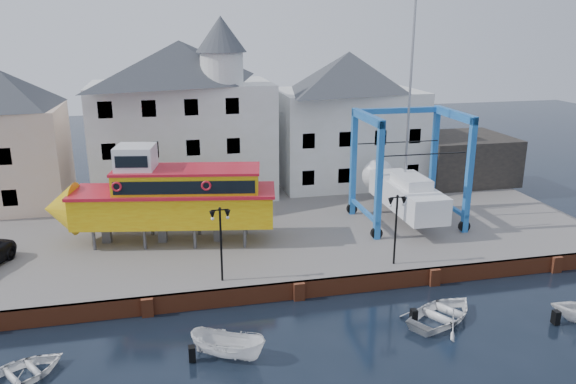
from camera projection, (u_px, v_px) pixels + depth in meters
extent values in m
plane|color=black|center=(299.00, 299.00, 30.59)|extent=(140.00, 140.00, 0.00)
cube|color=slate|center=(262.00, 224.00, 40.72)|extent=(44.00, 22.00, 1.00)
cube|color=brown|center=(298.00, 290.00, 30.56)|extent=(44.00, 0.25, 1.00)
cube|color=brown|center=(147.00, 307.00, 28.69)|extent=(0.60, 0.36, 1.00)
cube|color=brown|center=(299.00, 291.00, 30.40)|extent=(0.60, 0.36, 1.00)
cube|color=brown|center=(434.00, 277.00, 32.11)|extent=(0.60, 0.36, 1.00)
cube|color=brown|center=(556.00, 264.00, 33.81)|extent=(0.60, 0.36, 1.00)
cube|color=beige|center=(10.00, 158.00, 42.19)|extent=(8.00, 7.00, 7.50)
cube|color=black|center=(10.00, 198.00, 39.68)|extent=(1.00, 0.08, 1.20)
cube|color=black|center=(4.00, 156.00, 38.82)|extent=(1.00, 0.08, 1.20)
cube|color=silver|center=(184.00, 139.00, 45.21)|extent=(14.00, 8.00, 9.00)
pyramid|color=#373B42|center=(180.00, 62.00, 43.46)|extent=(14.00, 8.00, 3.20)
cube|color=black|center=(113.00, 191.00, 41.18)|extent=(1.00, 0.08, 1.20)
cube|color=black|center=(155.00, 189.00, 41.82)|extent=(1.00, 0.08, 1.20)
cube|color=black|center=(195.00, 186.00, 42.46)|extent=(1.00, 0.08, 1.20)
cube|color=black|center=(235.00, 184.00, 43.10)|extent=(1.00, 0.08, 1.20)
cube|color=black|center=(109.00, 152.00, 40.31)|extent=(1.00, 0.08, 1.20)
cube|color=black|center=(152.00, 150.00, 40.95)|extent=(1.00, 0.08, 1.20)
cube|color=black|center=(193.00, 148.00, 41.59)|extent=(1.00, 0.08, 1.20)
cube|color=black|center=(233.00, 146.00, 42.23)|extent=(1.00, 0.08, 1.20)
cube|color=black|center=(105.00, 110.00, 39.45)|extent=(1.00, 0.08, 1.20)
cube|color=black|center=(149.00, 109.00, 40.09)|extent=(1.00, 0.08, 1.20)
cube|color=black|center=(191.00, 107.00, 40.73)|extent=(1.00, 0.08, 1.20)
cube|color=black|center=(232.00, 106.00, 41.37)|extent=(1.00, 0.08, 1.20)
cylinder|color=silver|center=(222.00, 69.00, 41.97)|extent=(3.20, 3.20, 2.40)
cone|color=#373B42|center=(221.00, 34.00, 41.25)|extent=(3.80, 3.80, 2.60)
cube|color=silver|center=(347.00, 137.00, 48.81)|extent=(12.00, 8.00, 8.00)
pyramid|color=#373B42|center=(349.00, 71.00, 47.20)|extent=(12.00, 8.00, 3.20)
cube|color=black|center=(308.00, 178.00, 44.84)|extent=(1.00, 0.08, 1.20)
cube|color=black|center=(344.00, 176.00, 45.48)|extent=(1.00, 0.08, 1.20)
cube|color=black|center=(379.00, 174.00, 46.12)|extent=(1.00, 0.08, 1.20)
cube|color=black|center=(412.00, 171.00, 46.76)|extent=(1.00, 0.08, 1.20)
cube|color=black|center=(309.00, 141.00, 43.98)|extent=(1.00, 0.08, 1.20)
cube|color=black|center=(345.00, 139.00, 44.62)|extent=(1.00, 0.08, 1.20)
cube|color=black|center=(380.00, 138.00, 45.26)|extent=(1.00, 0.08, 1.20)
cube|color=black|center=(415.00, 136.00, 45.90)|extent=(1.00, 0.08, 1.20)
cube|color=black|center=(461.00, 158.00, 49.65)|extent=(8.00, 7.00, 4.00)
cylinder|color=black|center=(221.00, 246.00, 29.99)|extent=(0.12, 0.12, 4.00)
cube|color=black|center=(220.00, 210.00, 29.40)|extent=(0.90, 0.06, 0.06)
sphere|color=black|center=(220.00, 209.00, 29.38)|extent=(0.16, 0.16, 0.16)
cone|color=black|center=(212.00, 215.00, 29.40)|extent=(0.32, 0.32, 0.45)
sphere|color=white|center=(212.00, 219.00, 29.45)|extent=(0.18, 0.18, 0.18)
cone|color=black|center=(228.00, 214.00, 29.57)|extent=(0.32, 0.32, 0.45)
sphere|color=white|center=(228.00, 217.00, 29.62)|extent=(0.18, 0.18, 0.18)
cylinder|color=black|center=(395.00, 231.00, 32.13)|extent=(0.12, 0.12, 4.00)
cube|color=black|center=(397.00, 197.00, 31.54)|extent=(0.90, 0.06, 0.06)
sphere|color=black|center=(398.00, 196.00, 31.52)|extent=(0.16, 0.16, 0.16)
cone|color=black|center=(391.00, 202.00, 31.53)|extent=(0.32, 0.32, 0.45)
sphere|color=white|center=(390.00, 205.00, 31.58)|extent=(0.18, 0.18, 0.18)
cone|color=black|center=(404.00, 201.00, 31.70)|extent=(0.32, 0.32, 0.45)
sphere|color=white|center=(404.00, 204.00, 31.75)|extent=(0.18, 0.18, 0.18)
cylinder|color=#59595E|center=(94.00, 240.00, 34.52)|extent=(0.23, 0.23, 1.32)
cylinder|color=#59595E|center=(105.00, 226.00, 36.88)|extent=(0.23, 0.23, 1.32)
cylinder|color=#59595E|center=(145.00, 239.00, 34.64)|extent=(0.23, 0.23, 1.32)
cylinder|color=#59595E|center=(152.00, 225.00, 37.01)|extent=(0.23, 0.23, 1.32)
cylinder|color=#59595E|center=(195.00, 238.00, 34.76)|extent=(0.23, 0.23, 1.32)
cylinder|color=#59595E|center=(199.00, 225.00, 37.13)|extent=(0.23, 0.23, 1.32)
cylinder|color=#59595E|center=(245.00, 237.00, 34.89)|extent=(0.23, 0.23, 1.32)
cylinder|color=#59595E|center=(246.00, 224.00, 37.25)|extent=(0.23, 0.23, 1.32)
cube|color=#59595E|center=(107.00, 232.00, 35.72)|extent=(0.60, 0.53, 1.32)
cube|color=#59595E|center=(162.00, 232.00, 35.86)|extent=(0.60, 0.53, 1.32)
cube|color=#59595E|center=(218.00, 231.00, 36.00)|extent=(0.60, 0.53, 1.32)
cube|color=#D29108|center=(175.00, 207.00, 35.42)|extent=(12.76, 5.55, 1.94)
cone|color=#D29108|center=(60.00, 209.00, 35.14)|extent=(2.52, 3.65, 3.35)
cube|color=red|center=(174.00, 191.00, 35.12)|extent=(13.05, 5.73, 0.19)
cube|color=#D29108|center=(187.00, 182.00, 34.98)|extent=(9.22, 4.56, 1.41)
cube|color=black|center=(184.00, 188.00, 33.50)|extent=(8.34, 1.60, 0.79)
cube|color=black|center=(191.00, 175.00, 36.43)|extent=(8.34, 1.60, 0.79)
cube|color=red|center=(187.00, 169.00, 34.75)|extent=(9.41, 4.67, 0.16)
cube|color=white|center=(136.00, 159.00, 34.42)|extent=(2.67, 2.67, 1.61)
cube|color=black|center=(131.00, 162.00, 33.27)|extent=(1.91, 0.41, 0.71)
torus|color=red|center=(117.00, 187.00, 33.25)|extent=(0.63, 0.23, 0.62)
torus|color=red|center=(206.00, 186.00, 33.47)|extent=(0.63, 0.23, 0.62)
cube|color=#1D4CAF|center=(379.00, 182.00, 35.39)|extent=(0.39, 0.39, 7.71)
cylinder|color=black|center=(376.00, 233.00, 36.38)|extent=(0.78, 0.29, 0.77)
cube|color=#1D4CAF|center=(353.00, 163.00, 40.18)|extent=(0.39, 0.39, 7.71)
cylinder|color=black|center=(352.00, 209.00, 41.18)|extent=(0.78, 0.29, 0.77)
cube|color=#1D4CAF|center=(469.00, 176.00, 36.62)|extent=(0.39, 0.39, 7.71)
cylinder|color=black|center=(464.00, 226.00, 37.62)|extent=(0.78, 0.29, 0.77)
cube|color=#1D4CAF|center=(434.00, 159.00, 41.42)|extent=(0.39, 0.39, 7.71)
cylinder|color=black|center=(430.00, 203.00, 42.41)|extent=(0.78, 0.29, 0.77)
cube|color=#1D4CAF|center=(368.00, 118.00, 36.73)|extent=(0.48, 5.51, 0.54)
cube|color=#1D4CAF|center=(364.00, 210.00, 38.58)|extent=(0.36, 5.51, 0.23)
cube|color=#1D4CAF|center=(455.00, 115.00, 37.96)|extent=(0.48, 5.51, 0.54)
cube|color=#1D4CAF|center=(447.00, 205.00, 39.81)|extent=(0.36, 5.51, 0.23)
cube|color=#1D4CAF|center=(397.00, 111.00, 39.75)|extent=(6.61, 0.49, 0.39)
cube|color=white|center=(407.00, 195.00, 38.94)|extent=(2.67, 8.30, 1.76)
cone|color=white|center=(381.00, 177.00, 43.53)|extent=(2.56, 1.80, 2.53)
cube|color=#59595E|center=(406.00, 213.00, 39.30)|extent=(0.30, 1.99, 0.77)
cube|color=white|center=(411.00, 181.00, 38.08)|extent=(1.82, 3.33, 0.66)
cylinder|color=#99999E|center=(410.00, 94.00, 37.46)|extent=(0.16, 0.16, 12.11)
cube|color=black|center=(422.00, 154.00, 36.12)|extent=(6.01, 0.22, 0.05)
cube|color=black|center=(398.00, 142.00, 39.83)|extent=(6.01, 0.22, 0.05)
imported|color=white|center=(228.00, 357.00, 25.30)|extent=(3.79, 3.02, 1.39)
imported|color=white|center=(442.00, 319.00, 28.50)|extent=(5.46, 4.96, 0.93)
imported|color=white|center=(19.00, 380.00, 23.66)|extent=(4.83, 4.51, 0.81)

